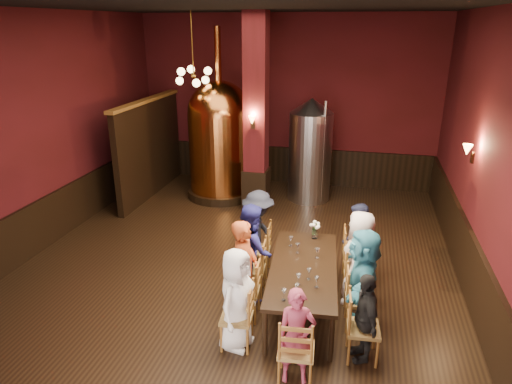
% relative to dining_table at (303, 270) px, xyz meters
% --- Properties ---
extents(room, '(10.00, 10.02, 4.50)m').
position_rel_dining_table_xyz_m(room, '(-1.36, 1.07, 1.56)').
color(room, black).
rests_on(room, ground).
extents(wainscot_right, '(0.08, 9.90, 1.00)m').
position_rel_dining_table_xyz_m(wainscot_right, '(2.60, 1.07, -0.19)').
color(wainscot_right, black).
rests_on(wainscot_right, ground).
extents(wainscot_back, '(7.90, 0.08, 1.00)m').
position_rel_dining_table_xyz_m(wainscot_back, '(-1.36, 6.03, -0.19)').
color(wainscot_back, black).
rests_on(wainscot_back, ground).
extents(wainscot_left, '(0.08, 9.90, 1.00)m').
position_rel_dining_table_xyz_m(wainscot_left, '(-5.32, 1.07, -0.19)').
color(wainscot_left, black).
rests_on(wainscot_left, ground).
extents(column, '(0.58, 0.58, 4.50)m').
position_rel_dining_table_xyz_m(column, '(-1.66, 3.87, 1.56)').
color(column, '#480F14').
rests_on(column, ground).
extents(partition, '(0.22, 3.50, 2.40)m').
position_rel_dining_table_xyz_m(partition, '(-4.56, 4.27, 0.51)').
color(partition, black).
rests_on(partition, ground).
extents(pendant_cluster, '(0.90, 0.90, 1.70)m').
position_rel_dining_table_xyz_m(pendant_cluster, '(-3.16, 3.97, 2.41)').
color(pendant_cluster, '#A57226').
rests_on(pendant_cluster, room).
extents(sconce_wall, '(0.20, 0.20, 0.36)m').
position_rel_dining_table_xyz_m(sconce_wall, '(2.54, 1.87, 1.51)').
color(sconce_wall, black).
rests_on(sconce_wall, room).
extents(sconce_column, '(0.20, 0.20, 0.36)m').
position_rel_dining_table_xyz_m(sconce_column, '(-1.66, 3.57, 1.51)').
color(sconce_column, black).
rests_on(sconce_column, column).
extents(dining_table, '(1.20, 2.48, 0.75)m').
position_rel_dining_table_xyz_m(dining_table, '(0.00, 0.00, 0.00)').
color(dining_table, black).
rests_on(dining_table, ground).
extents(chair_0, '(0.50, 0.50, 0.92)m').
position_rel_dining_table_xyz_m(chair_0, '(-0.76, -1.07, -0.23)').
color(chair_0, brown).
rests_on(chair_0, ground).
extents(person_0, '(0.61, 0.80, 1.47)m').
position_rel_dining_table_xyz_m(person_0, '(-0.76, -1.07, 0.05)').
color(person_0, white).
rests_on(person_0, ground).
extents(chair_1, '(0.50, 0.50, 0.92)m').
position_rel_dining_table_xyz_m(chair_1, '(-0.82, -0.40, -0.23)').
color(chair_1, brown).
rests_on(chair_1, ground).
extents(person_1, '(0.38, 0.58, 1.59)m').
position_rel_dining_table_xyz_m(person_1, '(-0.82, -0.40, 0.11)').
color(person_1, '#AC441D').
rests_on(person_1, ground).
extents(chair_2, '(0.50, 0.50, 0.92)m').
position_rel_dining_table_xyz_m(chair_2, '(-0.87, 0.26, -0.23)').
color(chair_2, brown).
rests_on(chair_2, ground).
extents(person_2, '(0.68, 0.86, 1.58)m').
position_rel_dining_table_xyz_m(person_2, '(-0.87, 0.26, 0.10)').
color(person_2, navy).
rests_on(person_2, ground).
extents(chair_3, '(0.50, 0.50, 0.92)m').
position_rel_dining_table_xyz_m(chair_3, '(-0.93, 0.92, -0.23)').
color(chair_3, brown).
rests_on(chair_3, ground).
extents(person_3, '(0.70, 1.07, 1.56)m').
position_rel_dining_table_xyz_m(person_3, '(-0.93, 0.92, 0.09)').
color(person_3, black).
rests_on(person_3, ground).
extents(chair_4, '(0.50, 0.50, 0.92)m').
position_rel_dining_table_xyz_m(chair_4, '(0.93, -0.92, -0.23)').
color(chair_4, brown).
rests_on(chair_4, ground).
extents(person_4, '(0.53, 0.80, 1.27)m').
position_rel_dining_table_xyz_m(person_4, '(0.93, -0.92, -0.05)').
color(person_4, black).
rests_on(person_4, ground).
extents(chair_5, '(0.50, 0.50, 0.92)m').
position_rel_dining_table_xyz_m(chair_5, '(0.87, -0.26, -0.23)').
color(chair_5, brown).
rests_on(chair_5, ground).
extents(person_5, '(0.53, 1.48, 1.58)m').
position_rel_dining_table_xyz_m(person_5, '(0.87, -0.26, 0.10)').
color(person_5, teal).
rests_on(person_5, ground).
extents(chair_6, '(0.50, 0.50, 0.92)m').
position_rel_dining_table_xyz_m(chair_6, '(0.82, 0.40, -0.23)').
color(chair_6, brown).
rests_on(chair_6, ground).
extents(person_6, '(0.65, 0.85, 1.56)m').
position_rel_dining_table_xyz_m(person_6, '(0.82, 0.40, 0.09)').
color(person_6, beige).
rests_on(person_6, ground).
extents(chair_7, '(0.50, 0.50, 0.92)m').
position_rel_dining_table_xyz_m(chair_7, '(0.76, 1.07, -0.23)').
color(chair_7, brown).
rests_on(chair_7, ground).
extents(person_7, '(0.45, 0.74, 1.42)m').
position_rel_dining_table_xyz_m(person_7, '(0.76, 1.07, 0.02)').
color(person_7, '#1D203A').
rests_on(person_7, ground).
extents(chair_8, '(0.50, 0.50, 0.92)m').
position_rel_dining_table_xyz_m(chair_8, '(0.13, -1.54, -0.23)').
color(chair_8, brown).
rests_on(chair_8, ground).
extents(person_8, '(0.52, 0.39, 1.29)m').
position_rel_dining_table_xyz_m(person_8, '(0.13, -1.54, -0.04)').
color(person_8, '#9C344E').
rests_on(person_8, ground).
extents(copper_kettle, '(1.97, 1.97, 4.18)m').
position_rel_dining_table_xyz_m(copper_kettle, '(-2.76, 4.56, 0.84)').
color(copper_kettle, black).
rests_on(copper_kettle, ground).
extents(steel_vessel, '(1.12, 1.12, 2.56)m').
position_rel_dining_table_xyz_m(steel_vessel, '(-0.52, 4.84, 0.59)').
color(steel_vessel, '#B2B2B7').
rests_on(steel_vessel, ground).
extents(rose_vase, '(0.19, 0.19, 0.32)m').
position_rel_dining_table_xyz_m(rose_vase, '(0.05, 1.01, 0.27)').
color(rose_vase, white).
rests_on(rose_vase, dining_table).
extents(wine_glass_0, '(0.07, 0.07, 0.17)m').
position_rel_dining_table_xyz_m(wine_glass_0, '(0.02, -0.80, 0.15)').
color(wine_glass_0, white).
rests_on(wine_glass_0, dining_table).
extents(wine_glass_1, '(0.07, 0.07, 0.17)m').
position_rel_dining_table_xyz_m(wine_glass_1, '(-0.15, 0.41, 0.15)').
color(wine_glass_1, white).
rests_on(wine_glass_1, dining_table).
extents(wine_glass_2, '(0.07, 0.07, 0.17)m').
position_rel_dining_table_xyz_m(wine_glass_2, '(0.13, -0.35, 0.15)').
color(wine_glass_2, white).
rests_on(wine_glass_2, dining_table).
extents(wine_glass_3, '(0.07, 0.07, 0.17)m').
position_rel_dining_table_xyz_m(wine_glass_3, '(0.26, -0.55, 0.15)').
color(wine_glass_3, white).
rests_on(wine_glass_3, dining_table).
extents(wine_glass_4, '(0.07, 0.07, 0.17)m').
position_rel_dining_table_xyz_m(wine_glass_4, '(-0.00, -0.54, 0.15)').
color(wine_glass_4, white).
rests_on(wine_glass_4, dining_table).
extents(wine_glass_5, '(0.07, 0.07, 0.17)m').
position_rel_dining_table_xyz_m(wine_glass_5, '(0.17, 0.31, 0.15)').
color(wine_glass_5, white).
rests_on(wine_glass_5, dining_table).
extents(wine_glass_6, '(0.07, 0.07, 0.17)m').
position_rel_dining_table_xyz_m(wine_glass_6, '(-0.30, 0.63, 0.15)').
color(wine_glass_6, white).
rests_on(wine_glass_6, dining_table).
extents(wine_glass_7, '(0.07, 0.07, 0.17)m').
position_rel_dining_table_xyz_m(wine_glass_7, '(-0.13, -0.97, 0.15)').
color(wine_glass_7, white).
rests_on(wine_glass_7, dining_table).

